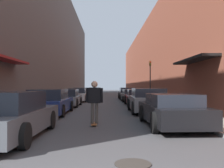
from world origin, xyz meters
TOP-DOWN VIEW (x-y plane):
  - ground at (0.00, 25.49)m, footprint 140.19×140.19m
  - curb_strip_left at (-4.54, 31.86)m, footprint 1.80×63.72m
  - curb_strip_right at (4.54, 31.86)m, footprint 1.80×63.72m
  - building_row_left at (-7.44, 31.86)m, footprint 4.90×63.72m
  - building_row_right at (7.44, 31.86)m, footprint 4.90×63.72m
  - parked_car_left_0 at (-2.56, 4.98)m, footprint 2.08×4.58m
  - parked_car_left_1 at (-2.71, 11.07)m, footprint 2.02×4.75m
  - parked_car_left_2 at (-2.66, 16.24)m, footprint 1.99×4.20m
  - parked_car_left_3 at (-2.48, 22.21)m, footprint 1.97×4.78m
  - parked_car_left_4 at (-2.70, 27.94)m, footprint 2.05×4.47m
  - parked_car_right_0 at (2.67, 6.87)m, footprint 1.91×4.33m
  - parked_car_right_1 at (2.62, 11.79)m, footprint 2.02×4.24m
  - parked_car_right_2 at (2.71, 16.83)m, footprint 1.86×4.20m
  - parked_car_right_3 at (2.69, 21.61)m, footprint 1.90×4.18m
  - parked_car_right_4 at (2.71, 26.35)m, footprint 2.02×4.06m
  - skateboarder at (-0.16, 7.22)m, footprint 0.64×0.78m
  - manhole_cover at (0.80, 2.51)m, footprint 0.70×0.70m
  - traffic_light at (4.34, 20.66)m, footprint 0.16×0.22m

SIDE VIEW (x-z plane):
  - ground at x=0.00m, z-range 0.00..0.00m
  - manhole_cover at x=0.80m, z-range 0.00..0.02m
  - curb_strip_left at x=-4.54m, z-range 0.00..0.12m
  - curb_strip_right at x=4.54m, z-range 0.00..0.12m
  - parked_car_right_3 at x=2.69m, z-range -0.01..1.19m
  - parked_car_right_0 at x=2.67m, z-range 0.00..1.20m
  - parked_car_left_2 at x=-2.66m, z-range -0.03..1.23m
  - parked_car_right_2 at x=2.71m, z-range -0.02..1.23m
  - parked_car_left_3 at x=-2.48m, z-range -0.01..1.26m
  - parked_car_left_1 at x=-2.71m, z-range -0.03..1.29m
  - parked_car_left_0 at x=-2.56m, z-range -0.03..1.30m
  - parked_car_right_4 at x=2.71m, z-range -0.02..1.30m
  - parked_car_left_4 at x=-2.70m, z-range -0.01..1.30m
  - parked_car_right_1 at x=2.62m, z-range -0.01..1.35m
  - skateboarder at x=-0.16m, z-range 0.19..1.87m
  - traffic_light at x=4.34m, z-range 0.54..4.24m
  - building_row_right at x=7.44m, z-range 0.00..10.05m
  - building_row_left at x=-7.44m, z-range 0.00..15.44m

